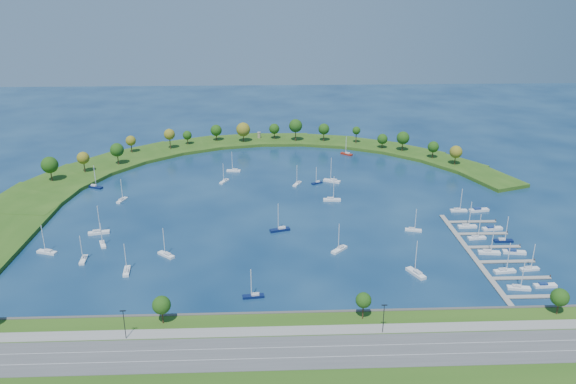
{
  "coord_description": "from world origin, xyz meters",
  "views": [
    {
      "loc": [
        -5.63,
        -260.02,
        104.29
      ],
      "look_at": [
        5.0,
        5.0,
        4.0
      ],
      "focal_mm": 34.32,
      "sensor_mm": 36.0,
      "label": 1
    }
  ],
  "objects_px": {
    "moored_boat_11": "(317,182)",
    "docked_boat_1": "(545,285)",
    "docked_boat_2": "(505,270)",
    "docked_boat_9": "(492,228)",
    "docked_boat_11": "(479,210)",
    "moored_boat_2": "(99,232)",
    "moored_boat_19": "(103,244)",
    "docked_boat_4": "(489,252)",
    "moored_boat_13": "(339,249)",
    "docked_boat_5": "(514,252)",
    "moored_boat_1": "(95,186)",
    "docked_boat_7": "(503,240)",
    "dock_system": "(489,254)",
    "moored_boat_7": "(83,259)",
    "moored_boat_15": "(166,254)",
    "moored_boat_6": "(347,153)",
    "moored_boat_10": "(280,229)",
    "docked_boat_8": "(467,226)",
    "docked_boat_6": "(477,237)",
    "moored_boat_18": "(234,170)",
    "docked_boat_3": "(530,268)",
    "harbor_tower": "(259,135)",
    "docked_boat_10": "(459,210)",
    "docked_boat_0": "(519,287)",
    "moored_boat_16": "(122,200)",
    "moored_boat_14": "(127,270)",
    "moored_boat_5": "(332,180)",
    "moored_boat_0": "(297,183)",
    "moored_boat_17": "(416,272)",
    "moored_boat_12": "(413,229)",
    "moored_boat_8": "(47,251)"
  },
  "relations": [
    {
      "from": "moored_boat_15",
      "to": "moored_boat_11",
      "type": "bearing_deg",
      "value": -87.99
    },
    {
      "from": "moored_boat_19",
      "to": "moored_boat_18",
      "type": "bearing_deg",
      "value": 130.53
    },
    {
      "from": "moored_boat_14",
      "to": "moored_boat_16",
      "type": "xyz_separation_m",
      "value": [
        -19.88,
        75.55,
        -0.01
      ]
    },
    {
      "from": "docked_boat_3",
      "to": "moored_boat_13",
      "type": "bearing_deg",
      "value": 157.74
    },
    {
      "from": "moored_boat_12",
      "to": "moored_boat_18",
      "type": "bearing_deg",
      "value": 148.5
    },
    {
      "from": "moored_boat_0",
      "to": "docked_boat_4",
      "type": "distance_m",
      "value": 114.31
    },
    {
      "from": "moored_boat_13",
      "to": "docked_boat_5",
      "type": "xyz_separation_m",
      "value": [
        71.85,
        -5.26,
        -0.23
      ]
    },
    {
      "from": "moored_boat_10",
      "to": "dock_system",
      "type": "bearing_deg",
      "value": 145.91
    },
    {
      "from": "docked_boat_6",
      "to": "docked_boat_3",
      "type": "bearing_deg",
      "value": -75.52
    },
    {
      "from": "docked_boat_0",
      "to": "docked_boat_11",
      "type": "relative_size",
      "value": 1.2
    },
    {
      "from": "docked_boat_4",
      "to": "moored_boat_14",
      "type": "bearing_deg",
      "value": -169.1
    },
    {
      "from": "docked_boat_6",
      "to": "docked_boat_8",
      "type": "height_order",
      "value": "docked_boat_8"
    },
    {
      "from": "moored_boat_16",
      "to": "docked_boat_5",
      "type": "height_order",
      "value": "moored_boat_16"
    },
    {
      "from": "moored_boat_6",
      "to": "docked_boat_9",
      "type": "height_order",
      "value": "moored_boat_6"
    },
    {
      "from": "docked_boat_2",
      "to": "docked_boat_9",
      "type": "xyz_separation_m",
      "value": [
        10.45,
        39.1,
        -0.23
      ]
    },
    {
      "from": "moored_boat_2",
      "to": "docked_boat_5",
      "type": "height_order",
      "value": "moored_boat_2"
    },
    {
      "from": "moored_boat_19",
      "to": "docked_boat_4",
      "type": "xyz_separation_m",
      "value": [
        161.72,
        -14.24,
        0.07
      ]
    },
    {
      "from": "moored_boat_1",
      "to": "docked_boat_7",
      "type": "distance_m",
      "value": 209.74
    },
    {
      "from": "moored_boat_19",
      "to": "docked_boat_9",
      "type": "distance_m",
      "value": 172.42
    },
    {
      "from": "moored_boat_6",
      "to": "moored_boat_10",
      "type": "relative_size",
      "value": 0.9
    },
    {
      "from": "moored_boat_7",
      "to": "moored_boat_5",
      "type": "bearing_deg",
      "value": 123.58
    },
    {
      "from": "moored_boat_18",
      "to": "docked_boat_11",
      "type": "height_order",
      "value": "moored_boat_18"
    },
    {
      "from": "moored_boat_17",
      "to": "moored_boat_19",
      "type": "distance_m",
      "value": 130.7
    },
    {
      "from": "moored_boat_5",
      "to": "moored_boat_7",
      "type": "bearing_deg",
      "value": 67.02
    },
    {
      "from": "docked_boat_2",
      "to": "docked_boat_7",
      "type": "bearing_deg",
      "value": 62.48
    },
    {
      "from": "docked_boat_2",
      "to": "docked_boat_3",
      "type": "bearing_deg",
      "value": 2.07
    },
    {
      "from": "docked_boat_4",
      "to": "docked_boat_8",
      "type": "height_order",
      "value": "docked_boat_4"
    },
    {
      "from": "moored_boat_6",
      "to": "docked_boat_8",
      "type": "distance_m",
      "value": 122.99
    },
    {
      "from": "dock_system",
      "to": "moored_boat_7",
      "type": "bearing_deg",
      "value": 179.5
    },
    {
      "from": "moored_boat_15",
      "to": "docked_boat_5",
      "type": "distance_m",
      "value": 143.4
    },
    {
      "from": "docked_boat_9",
      "to": "docked_boat_11",
      "type": "xyz_separation_m",
      "value": [
        1.89,
        21.61,
        0.04
      ]
    },
    {
      "from": "moored_boat_14",
      "to": "docked_boat_11",
      "type": "height_order",
      "value": "moored_boat_14"
    },
    {
      "from": "moored_boat_18",
      "to": "docked_boat_4",
      "type": "xyz_separation_m",
      "value": [
        110.99,
        -111.24,
        0.03
      ]
    },
    {
      "from": "docked_boat_4",
      "to": "docked_boat_9",
      "type": "xyz_separation_m",
      "value": [
        10.46,
        23.28,
        -0.25
      ]
    },
    {
      "from": "docked_boat_5",
      "to": "moored_boat_5",
      "type": "bearing_deg",
      "value": 135.21
    },
    {
      "from": "docked_boat_0",
      "to": "docked_boat_8",
      "type": "xyz_separation_m",
      "value": [
        -0.01,
        54.53,
        0.02
      ]
    },
    {
      "from": "harbor_tower",
      "to": "moored_boat_10",
      "type": "bearing_deg",
      "value": -85.97
    },
    {
      "from": "moored_boat_19",
      "to": "harbor_tower",
      "type": "bearing_deg",
      "value": 136.63
    },
    {
      "from": "docked_boat_2",
      "to": "moored_boat_6",
      "type": "bearing_deg",
      "value": 97.86
    },
    {
      "from": "moored_boat_2",
      "to": "docked_boat_2",
      "type": "relative_size",
      "value": 1.08
    },
    {
      "from": "moored_boat_0",
      "to": "moored_boat_1",
      "type": "height_order",
      "value": "moored_boat_1"
    },
    {
      "from": "moored_boat_11",
      "to": "docked_boat_1",
      "type": "distance_m",
      "value": 136.85
    },
    {
      "from": "docked_boat_11",
      "to": "docked_boat_1",
      "type": "bearing_deg",
      "value": -100.51
    },
    {
      "from": "moored_boat_5",
      "to": "moored_boat_8",
      "type": "height_order",
      "value": "moored_boat_5"
    },
    {
      "from": "dock_system",
      "to": "docked_boat_8",
      "type": "height_order",
      "value": "docked_boat_8"
    },
    {
      "from": "docked_boat_8",
      "to": "docked_boat_10",
      "type": "distance_m",
      "value": 19.15
    },
    {
      "from": "dock_system",
      "to": "docked_boat_11",
      "type": "relative_size",
      "value": 8.19
    },
    {
      "from": "moored_boat_5",
      "to": "moored_boat_18",
      "type": "height_order",
      "value": "moored_boat_5"
    },
    {
      "from": "moored_boat_5",
      "to": "docked_boat_7",
      "type": "height_order",
      "value": "moored_boat_5"
    },
    {
      "from": "moored_boat_16",
      "to": "docked_boat_6",
      "type": "relative_size",
      "value": 1.0
    }
  ]
}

